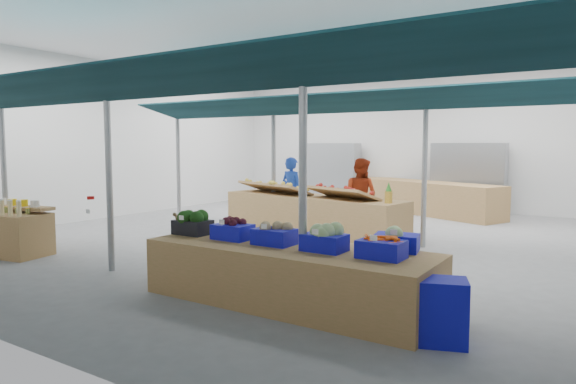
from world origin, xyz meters
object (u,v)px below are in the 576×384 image
(fruit_counter, at_px, (312,217))
(vendor_right, at_px, (360,196))
(veg_counter, at_px, (288,275))
(vendor_left, at_px, (292,192))
(crate_stack, at_px, (439,311))
(bottle_shelf, at_px, (6,231))

(fruit_counter, height_order, vendor_right, vendor_right)
(veg_counter, height_order, vendor_right, vendor_right)
(vendor_left, bearing_deg, fruit_counter, 146.66)
(vendor_left, bearing_deg, crate_stack, 142.70)
(veg_counter, distance_m, vendor_left, 6.07)
(veg_counter, xyz_separation_m, vendor_left, (-3.20, 5.14, 0.48))
(veg_counter, relative_size, vendor_right, 2.20)
(veg_counter, distance_m, fruit_counter, 4.50)
(bottle_shelf, height_order, vendor_left, vendor_left)
(crate_stack, bearing_deg, veg_counter, 171.53)
(vendor_right, bearing_deg, fruit_counter, 70.56)
(fruit_counter, distance_m, vendor_left, 1.67)
(fruit_counter, bearing_deg, vendor_left, 146.66)
(bottle_shelf, xyz_separation_m, fruit_counter, (3.86, 4.36, 0.03))
(vendor_right, bearing_deg, veg_counter, 114.37)
(crate_stack, bearing_deg, vendor_right, 121.73)
(crate_stack, height_order, vendor_left, vendor_left)
(crate_stack, bearing_deg, bottle_shelf, -179.76)
(fruit_counter, bearing_deg, vendor_right, 70.56)
(fruit_counter, distance_m, vendor_right, 1.31)
(veg_counter, bearing_deg, vendor_left, 122.01)
(veg_counter, height_order, vendor_left, vendor_left)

